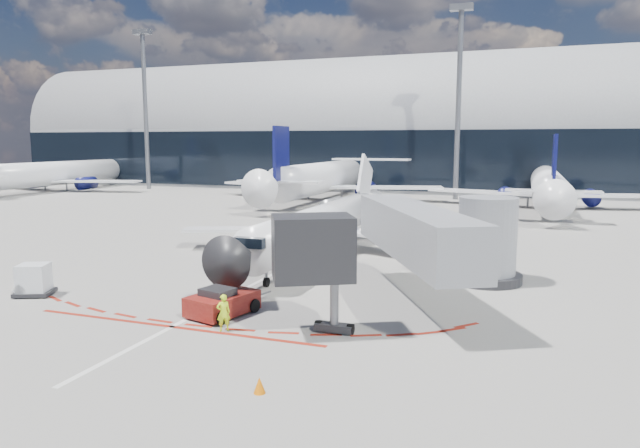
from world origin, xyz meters
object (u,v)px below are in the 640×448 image
(pushback_tug, at_px, (222,302))
(ramp_worker, at_px, (223,313))
(regional_jet, at_px, (326,222))
(uld_container, at_px, (34,280))

(pushback_tug, bearing_deg, ramp_worker, -44.29)
(regional_jet, bearing_deg, uld_container, -123.98)
(uld_container, bearing_deg, regional_jet, 32.62)
(uld_container, bearing_deg, ramp_worker, -31.06)
(regional_jet, relative_size, uld_container, 12.44)
(pushback_tug, relative_size, uld_container, 2.32)
(ramp_worker, height_order, uld_container, uld_container)
(pushback_tug, height_order, ramp_worker, ramp_worker)
(ramp_worker, bearing_deg, pushback_tug, -100.07)
(pushback_tug, relative_size, ramp_worker, 3.22)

